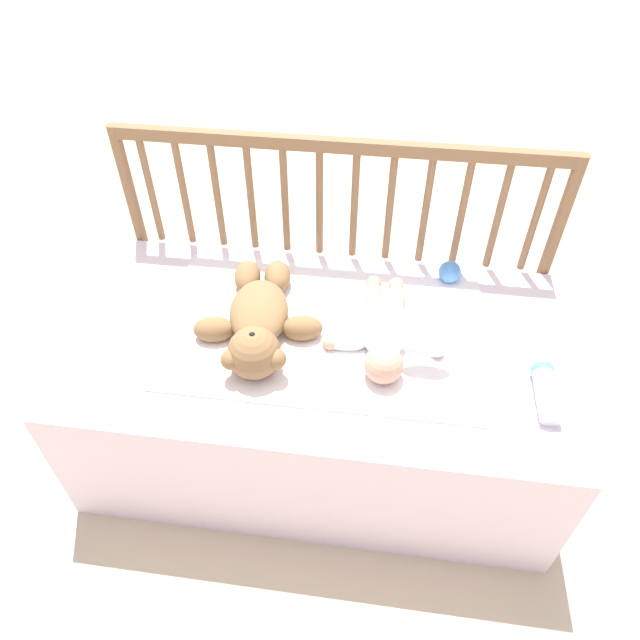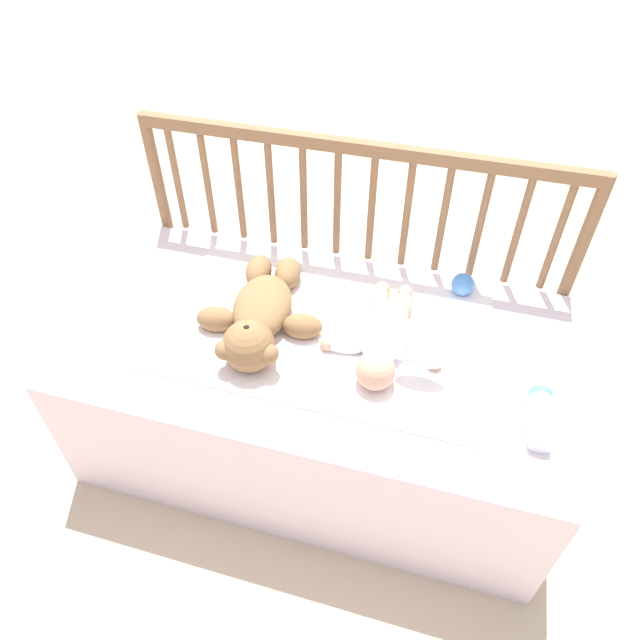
{
  "view_description": "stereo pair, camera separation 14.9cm",
  "coord_description": "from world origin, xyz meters",
  "views": [
    {
      "loc": [
        0.14,
        -1.05,
        1.55
      ],
      "look_at": [
        0.0,
        0.01,
        0.5
      ],
      "focal_mm": 32.0,
      "sensor_mm": 36.0,
      "label": 1
    },
    {
      "loc": [
        0.29,
        -1.02,
        1.55
      ],
      "look_at": [
        0.0,
        0.01,
        0.5
      ],
      "focal_mm": 32.0,
      "sensor_mm": 36.0,
      "label": 2
    }
  ],
  "objects": [
    {
      "name": "crib_rail",
      "position": [
        0.0,
        0.38,
        0.59
      ],
      "size": [
        1.31,
        0.04,
        0.83
      ],
      "color": "brown",
      "rests_on": "ground_plane"
    },
    {
      "name": "baby",
      "position": [
        0.17,
        0.02,
        0.48
      ],
      "size": [
        0.33,
        0.4,
        0.1
      ],
      "color": "white",
      "rests_on": "crib_mattress"
    },
    {
      "name": "toy_ball",
      "position": [
        0.35,
        0.29,
        0.48
      ],
      "size": [
        0.07,
        0.07,
        0.07
      ],
      "color": "#4C8CDB",
      "rests_on": "crib_mattress"
    },
    {
      "name": "blanket",
      "position": [
        -0.0,
        0.04,
        0.45
      ],
      "size": [
        0.88,
        0.54,
        0.01
      ],
      "color": "white",
      "rests_on": "crib_mattress"
    },
    {
      "name": "baby_bottle",
      "position": [
        0.57,
        -0.12,
        0.47
      ],
      "size": [
        0.06,
        0.19,
        0.06
      ],
      "color": "white",
      "rests_on": "crib_mattress"
    },
    {
      "name": "crib_mattress",
      "position": [
        0.0,
        0.0,
        0.22
      ],
      "size": [
        1.31,
        0.72,
        0.44
      ],
      "color": "silver",
      "rests_on": "ground_plane"
    },
    {
      "name": "ground_plane",
      "position": [
        0.0,
        0.0,
        0.0
      ],
      "size": [
        12.0,
        12.0,
        0.0
      ],
      "primitive_type": "plane",
      "color": "#C6B293"
    },
    {
      "name": "teddy_bear",
      "position": [
        -0.16,
        -0.0,
        0.5
      ],
      "size": [
        0.35,
        0.46,
        0.14
      ],
      "color": "olive",
      "rests_on": "crib_mattress"
    }
  ]
}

